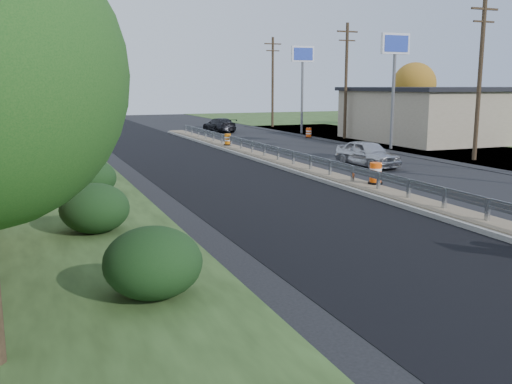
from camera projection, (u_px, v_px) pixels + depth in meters
name	position (u px, v px, depth m)	size (l,w,h in m)	color
ground	(408.00, 203.00, 21.61)	(140.00, 140.00, 0.00)	black
milled_overlay	(216.00, 173.00, 29.09)	(7.20, 120.00, 0.01)	black
median	(310.00, 172.00, 28.88)	(1.60, 55.00, 0.23)	gray
guardrail	(302.00, 157.00, 29.68)	(0.10, 46.15, 0.72)	silver
retail_building_near	(469.00, 113.00, 47.19)	(18.50, 12.50, 4.27)	tan
pylon_sign_mid	(395.00, 55.00, 38.87)	(2.20, 0.30, 7.90)	slate
pylon_sign_north	(303.00, 62.00, 51.62)	(2.20, 0.30, 7.90)	slate
utility_pole_smid	(480.00, 76.00, 33.15)	(1.90, 0.26, 9.40)	#473523
utility_pole_nmid	(346.00, 79.00, 46.81)	(1.90, 0.26, 9.40)	#473523
utility_pole_north	(273.00, 80.00, 60.47)	(1.90, 0.26, 9.40)	#473523
hedge_south	(153.00, 262.00, 11.94)	(2.09, 2.09, 1.52)	black
hedge_mid	(95.00, 208.00, 17.22)	(2.09, 2.09, 1.52)	black
hedge_north	(90.00, 178.00, 22.87)	(2.09, 2.09, 1.52)	black
tree_near_red	(28.00, 75.00, 25.02)	(4.95, 4.95, 7.35)	#473523
tree_far_yellow	(414.00, 84.00, 61.35)	(4.62, 4.62, 6.86)	#473523
barrel_median_mid	(376.00, 174.00, 24.46)	(0.63, 0.63, 0.92)	black
barrel_median_far	(228.00, 140.00, 40.40)	(0.55, 0.55, 0.81)	black
barrel_shoulder_far	(309.00, 133.00, 48.67)	(0.57, 0.57, 0.84)	black
car_silver	(367.00, 153.00, 31.34)	(1.71, 4.24, 1.44)	#B9B8BD
car_dark_far	(219.00, 125.00, 54.74)	(1.88, 4.61, 1.34)	black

